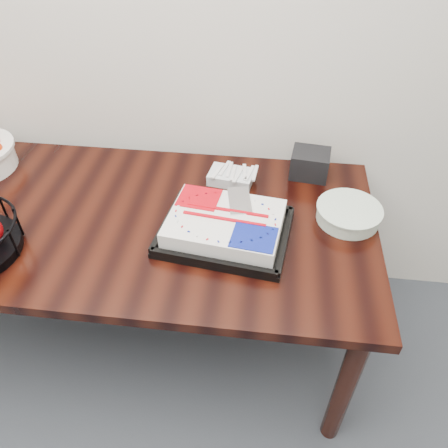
# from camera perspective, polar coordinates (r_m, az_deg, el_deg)

# --- Properties ---
(table) EXTENTS (1.80, 0.90, 0.75)m
(table) POSITION_cam_1_polar(r_m,az_deg,el_deg) (1.72, -11.50, -1.18)
(table) COLOR black
(table) RESTS_ON ground
(cake_tray) EXTENTS (0.48, 0.40, 0.09)m
(cake_tray) POSITION_cam_1_polar(r_m,az_deg,el_deg) (1.52, 0.14, -0.32)
(cake_tray) COLOR black
(cake_tray) RESTS_ON table
(plate_stack) EXTENTS (0.24, 0.24, 0.06)m
(plate_stack) POSITION_cam_1_polar(r_m,az_deg,el_deg) (1.65, 15.95, 1.30)
(plate_stack) COLOR white
(plate_stack) RESTS_ON table
(fork_bag) EXTENTS (0.19, 0.14, 0.05)m
(fork_bag) POSITION_cam_1_polar(r_m,az_deg,el_deg) (1.78, 0.93, 6.25)
(fork_bag) COLOR silver
(fork_bag) RESTS_ON table
(napkin_box) EXTENTS (0.17, 0.15, 0.11)m
(napkin_box) POSITION_cam_1_polar(r_m,az_deg,el_deg) (1.84, 11.15, 7.75)
(napkin_box) COLOR black
(napkin_box) RESTS_ON table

